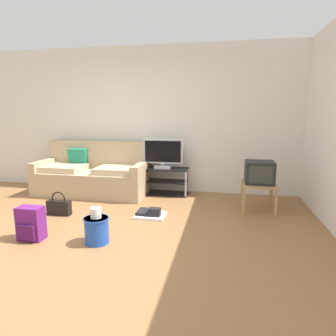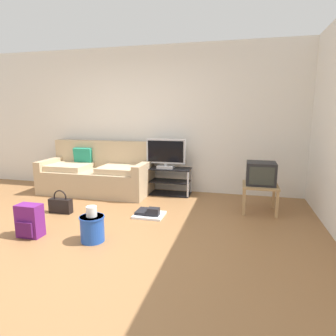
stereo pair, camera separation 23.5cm
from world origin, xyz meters
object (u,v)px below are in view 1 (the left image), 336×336
(crt_tv, at_px, (259,172))
(cleaning_bucket, at_px, (97,228))
(sneakers_pair, at_px, (31,220))
(flat_tv, at_px, (163,154))
(couch, at_px, (94,175))
(tv_stand, at_px, (163,181))
(side_table, at_px, (259,188))
(floor_tray, at_px, (150,214))
(backpack, at_px, (31,224))
(handbag, at_px, (59,207))

(crt_tv, height_order, cleaning_bucket, crt_tv)
(crt_tv, relative_size, sneakers_pair, 1.11)
(flat_tv, relative_size, crt_tv, 1.70)
(couch, relative_size, tv_stand, 2.22)
(sneakers_pair, bearing_deg, side_table, 20.38)
(side_table, xyz_separation_m, crt_tv, (-0.00, 0.02, 0.23))
(floor_tray, bearing_deg, side_table, 20.51)
(couch, relative_size, crt_tv, 4.78)
(crt_tv, height_order, floor_tray, crt_tv)
(backpack, distance_m, cleaning_bucket, 0.80)
(side_table, bearing_deg, backpack, -149.48)
(couch, distance_m, crt_tv, 2.96)
(side_table, xyz_separation_m, sneakers_pair, (-3.10, -1.15, -0.31))
(side_table, relative_size, floor_tray, 1.19)
(side_table, bearing_deg, tv_stand, 159.02)
(crt_tv, height_order, sneakers_pair, crt_tv)
(flat_tv, distance_m, sneakers_pair, 2.40)
(couch, relative_size, flat_tv, 2.81)
(couch, xyz_separation_m, backpack, (0.17, -2.07, -0.15))
(tv_stand, distance_m, crt_tv, 1.77)
(couch, distance_m, side_table, 2.95)
(crt_tv, height_order, backpack, crt_tv)
(cleaning_bucket, xyz_separation_m, sneakers_pair, (-1.15, 0.41, -0.13))
(flat_tv, height_order, handbag, flat_tv)
(floor_tray, bearing_deg, backpack, -138.79)
(side_table, bearing_deg, flat_tv, 159.72)
(side_table, height_order, floor_tray, side_table)
(couch, relative_size, sneakers_pair, 5.28)
(sneakers_pair, bearing_deg, tv_stand, 50.25)
(couch, bearing_deg, flat_tv, 6.75)
(backpack, height_order, handbag, backpack)
(sneakers_pair, bearing_deg, couch, 83.59)
(flat_tv, relative_size, floor_tray, 1.66)
(tv_stand, xyz_separation_m, side_table, (1.62, -0.62, 0.12))
(sneakers_pair, bearing_deg, flat_tv, 49.89)
(flat_tv, distance_m, side_table, 1.77)
(tv_stand, height_order, floor_tray, tv_stand)
(cleaning_bucket, distance_m, floor_tray, 1.05)
(cleaning_bucket, bearing_deg, crt_tv, 38.97)
(side_table, bearing_deg, floor_tray, -159.49)
(backpack, bearing_deg, tv_stand, 82.29)
(flat_tv, xyz_separation_m, floor_tray, (0.06, -1.19, -0.71))
(tv_stand, xyz_separation_m, sneakers_pair, (-1.48, -1.77, -0.20))
(backpack, xyz_separation_m, sneakers_pair, (-0.35, 0.47, -0.15))
(couch, distance_m, cleaning_bucket, 2.24)
(cleaning_bucket, bearing_deg, side_table, 38.68)
(tv_stand, bearing_deg, crt_tv, -20.48)
(cleaning_bucket, bearing_deg, tv_stand, 81.55)
(flat_tv, relative_size, cleaning_bucket, 1.69)
(flat_tv, distance_m, floor_tray, 1.38)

